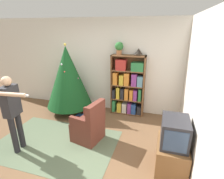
# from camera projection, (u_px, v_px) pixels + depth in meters

# --- Properties ---
(ground_plane) EXTENTS (14.00, 14.00, 0.00)m
(ground_plane) POSITION_uv_depth(u_px,v_px,m) (74.00, 153.00, 3.46)
(ground_plane) COLOR brown
(wall_back) EXTENTS (8.00, 0.10, 2.60)m
(wall_back) POSITION_uv_depth(u_px,v_px,m) (107.00, 66.00, 5.00)
(wall_back) COLOR silver
(wall_back) RESTS_ON ground_plane
(wall_right) EXTENTS (0.10, 8.00, 2.60)m
(wall_right) POSITION_uv_depth(u_px,v_px,m) (204.00, 106.00, 2.45)
(wall_right) COLOR silver
(wall_right) RESTS_ON ground_plane
(area_rug) EXTENTS (2.52, 1.67, 0.01)m
(area_rug) POSITION_uv_depth(u_px,v_px,m) (56.00, 143.00, 3.73)
(area_rug) COLOR #56664C
(area_rug) RESTS_ON ground_plane
(bookshelf) EXTENTS (0.91, 0.29, 1.66)m
(bookshelf) POSITION_uv_depth(u_px,v_px,m) (128.00, 87.00, 4.78)
(bookshelf) COLOR brown
(bookshelf) RESTS_ON ground_plane
(tv_stand) EXTENTS (0.51, 0.71, 0.51)m
(tv_stand) POSITION_uv_depth(u_px,v_px,m) (171.00, 156.00, 3.00)
(tv_stand) COLOR brown
(tv_stand) RESTS_ON ground_plane
(television) EXTENTS (0.43, 0.56, 0.45)m
(television) POSITION_uv_depth(u_px,v_px,m) (175.00, 132.00, 2.84)
(television) COLOR #28282D
(television) RESTS_ON tv_stand
(game_remote) EXTENTS (0.04, 0.12, 0.02)m
(game_remote) POSITION_uv_depth(u_px,v_px,m) (164.00, 149.00, 2.76)
(game_remote) COLOR white
(game_remote) RESTS_ON tv_stand
(christmas_tree) EXTENTS (1.26, 1.26, 1.96)m
(christmas_tree) POSITION_uv_depth(u_px,v_px,m) (68.00, 77.00, 4.81)
(christmas_tree) COLOR #4C3323
(christmas_tree) RESTS_ON ground_plane
(armchair) EXTENTS (0.68, 0.67, 0.92)m
(armchair) POSITION_uv_depth(u_px,v_px,m) (89.00, 127.00, 3.76)
(armchair) COLOR brown
(armchair) RESTS_ON ground_plane
(standing_person) EXTENTS (0.66, 0.47, 1.53)m
(standing_person) POSITION_uv_depth(u_px,v_px,m) (13.00, 109.00, 3.26)
(standing_person) COLOR #232328
(standing_person) RESTS_ON ground_plane
(potted_plant) EXTENTS (0.22, 0.22, 0.33)m
(potted_plant) POSITION_uv_depth(u_px,v_px,m) (119.00, 47.00, 4.51)
(potted_plant) COLOR #935B38
(potted_plant) RESTS_ON bookshelf
(table_lamp) EXTENTS (0.20, 0.20, 0.18)m
(table_lamp) POSITION_uv_depth(u_px,v_px,m) (139.00, 52.00, 4.40)
(table_lamp) COLOR #473828
(table_lamp) RESTS_ON bookshelf
(book_pile_near_tree) EXTENTS (0.22, 0.16, 0.09)m
(book_pile_near_tree) POSITION_uv_depth(u_px,v_px,m) (80.00, 116.00, 4.80)
(book_pile_near_tree) COLOR #5B899E
(book_pile_near_tree) RESTS_ON ground_plane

